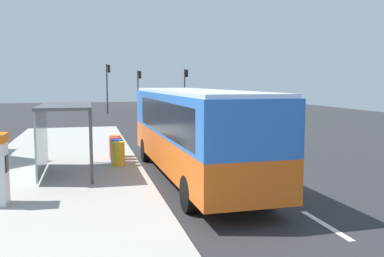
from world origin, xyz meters
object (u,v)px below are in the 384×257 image
Objects in this scene: white_van at (169,105)px; recycling_bin_yellow at (118,154)px; recycling_bin_blue at (117,151)px; bus at (193,128)px; recycling_bin_red at (116,148)px; bus_shelter at (57,121)px; sedan_near at (149,103)px; sedan_far at (158,106)px; traffic_light_far_side at (108,81)px; recycling_bin_orange at (115,146)px; traffic_light_near_side at (186,84)px; traffic_light_median at (139,84)px.

recycling_bin_yellow is at bearing -105.84° from white_van.
recycling_bin_yellow is 1.00× the size of recycling_bin_blue.
recycling_bin_red is (-2.49, 3.65, -1.19)m from bus.
bus_shelter is (-2.21, -2.37, 1.44)m from recycling_bin_red.
bus_shelter is (-8.61, -23.53, 0.75)m from white_van.
sedan_near is at bearing 89.60° from white_van.
sedan_far is 6.12m from traffic_light_far_side.
bus_shelter is at bearing -103.07° from sedan_near.
traffic_light_far_side reaches higher than recycling_bin_orange.
white_van is 23.46m from recycling_bin_yellow.
recycling_bin_yellow is 31.63m from traffic_light_near_side.
sedan_near is 0.91× the size of traffic_light_near_side.
white_van is at bearing 69.89° from bus_shelter.
sedan_far is 0.93× the size of traffic_light_median.
sedan_near is at bearing 79.32° from recycling_bin_orange.
recycling_bin_red is (-6.50, -35.15, -0.14)m from sedan_near.
bus_shelter is (-11.91, -30.96, -1.20)m from traffic_light_near_side.
bus_shelter is (-2.21, -1.67, 1.44)m from recycling_bin_blue.
white_van reaches higher than sedan_far.
recycling_bin_red is at bearing -98.67° from traffic_light_median.
traffic_light_median is at bearing 78.18° from bus_shelter.
sedan_near reaches higher than recycling_bin_orange.
white_van is at bearing 74.16° from recycling_bin_yellow.
recycling_bin_orange is (0.00, 2.10, 0.00)m from recycling_bin_yellow.
bus is 4.88m from bus_shelter.
recycling_bin_blue is 1.00× the size of recycling_bin_red.
traffic_light_far_side is at bearing 122.80° from white_van.
traffic_light_near_side reaches higher than recycling_bin_blue.
recycling_bin_red is at bearing 46.92° from bus_shelter.
bus_shelter is at bearing -125.82° from recycling_bin_orange.
recycling_bin_yellow is 0.20× the size of traffic_light_median.
sedan_near is at bearing 76.93° from bus_shelter.
white_van is at bearing 73.17° from recycling_bin_red.
traffic_light_far_side reaches higher than traffic_light_near_side.
traffic_light_median is at bearing 81.33° from recycling_bin_red.
traffic_light_far_side reaches higher than traffic_light_median.
bus reaches higher than recycling_bin_blue.
traffic_light_far_side reaches higher than recycling_bin_yellow.
white_van is at bearing -78.74° from traffic_light_median.
bus is 33.08m from traffic_light_near_side.
traffic_light_median is (-1.89, -4.96, 2.41)m from sedan_near.
traffic_light_far_side is at bearing -167.15° from traffic_light_median.
bus is 4.58m from recycling_bin_red.
white_van is 21.45m from recycling_bin_orange.
traffic_light_near_side reaches higher than bus_shelter.
recycling_bin_blue is at bearing -102.45° from sedan_far.
bus reaches higher than recycling_bin_orange.
bus_shelter reaches higher than recycling_bin_orange.
traffic_light_median is at bearing 101.26° from white_van.
recycling_bin_yellow is at bearing -100.08° from sedan_near.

